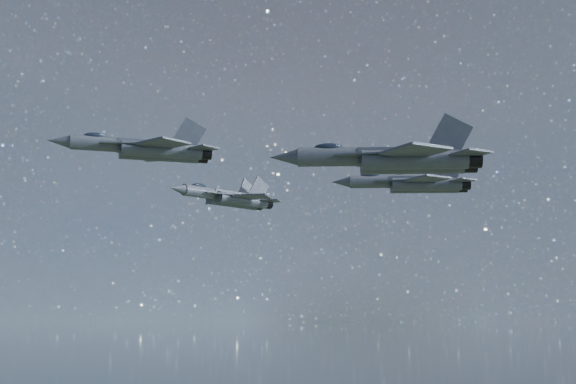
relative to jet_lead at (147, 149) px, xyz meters
name	(u,v)px	position (x,y,z in m)	size (l,w,h in m)	color
jet_lead	(147,149)	(0.00, 0.00, 0.00)	(15.34, 10.83, 3.88)	#383D46
jet_left	(230,198)	(15.03, 23.58, -0.32)	(15.92, 10.44, 4.10)	#383D46
jet_right	(396,159)	(17.28, -15.57, -2.69)	(17.45, 11.48, 4.48)	#383D46
jet_slot	(414,183)	(33.86, 10.36, 0.54)	(16.81, 11.08, 4.30)	#383D46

